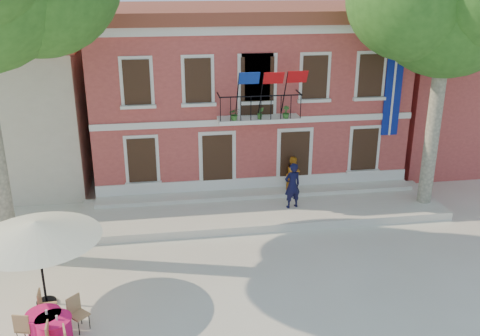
% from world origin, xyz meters
% --- Properties ---
extents(ground, '(90.00, 90.00, 0.00)m').
position_xyz_m(ground, '(0.00, 0.00, 0.00)').
color(ground, beige).
rests_on(ground, ground).
extents(main_building, '(13.50, 9.59, 7.50)m').
position_xyz_m(main_building, '(2.00, 9.99, 3.78)').
color(main_building, '#C34E46').
rests_on(main_building, ground).
extents(neighbor_east, '(9.40, 9.40, 6.40)m').
position_xyz_m(neighbor_east, '(14.00, 11.00, 3.22)').
color(neighbor_east, '#C34E46').
rests_on(neighbor_east, ground).
extents(terrace, '(14.00, 3.40, 0.30)m').
position_xyz_m(terrace, '(2.00, 4.40, 0.15)').
color(terrace, silver).
rests_on(terrace, ground).
extents(plane_tree_east, '(5.45, 5.45, 10.70)m').
position_xyz_m(plane_tree_east, '(8.43, 3.94, 7.92)').
color(plane_tree_east, '#A59E84').
rests_on(plane_tree_east, ground).
extents(patio_umbrella, '(3.48, 3.48, 2.59)m').
position_xyz_m(patio_umbrella, '(-5.27, -0.64, 2.32)').
color(patio_umbrella, black).
rests_on(patio_umbrella, ground).
extents(pedestrian_navy, '(0.75, 0.59, 1.81)m').
position_xyz_m(pedestrian_navy, '(3.07, 4.15, 1.21)').
color(pedestrian_navy, black).
rests_on(pedestrian_navy, terrace).
extents(pedestrian_orange, '(0.96, 0.94, 1.55)m').
position_xyz_m(pedestrian_orange, '(3.49, 5.61, 1.08)').
color(pedestrian_orange, orange).
rests_on(pedestrian_orange, terrace).
extents(cafe_table_0, '(0.90, 1.94, 0.95)m').
position_xyz_m(cafe_table_0, '(-4.98, -2.26, 0.42)').
color(cafe_table_0, '#E11557').
rests_on(cafe_table_0, ground).
extents(cafe_table_1, '(1.81, 1.81, 0.95)m').
position_xyz_m(cafe_table_1, '(-4.69, -2.54, 0.43)').
color(cafe_table_1, '#E11557').
rests_on(cafe_table_1, ground).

